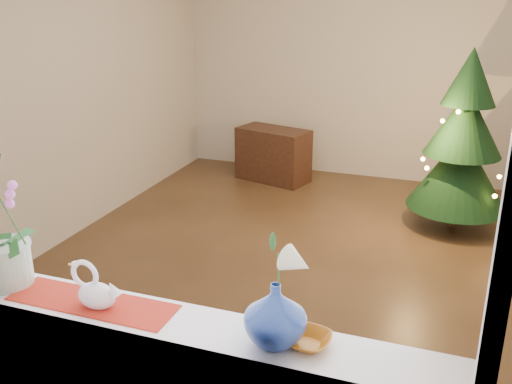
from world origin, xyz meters
TOP-DOWN VIEW (x-y plane):
  - ground at (0.00, 0.00)m, footprint 5.00×5.00m
  - wall_back at (0.00, 2.50)m, footprint 4.50×0.10m
  - wall_front at (0.00, -2.50)m, footprint 4.50×0.10m
  - wall_left at (-2.25, 0.00)m, footprint 0.10×5.00m
  - windowsill at (0.00, -2.37)m, footprint 2.20×0.26m
  - window_frame at (0.00, -2.47)m, footprint 2.22×0.06m
  - runner at (-0.38, -2.37)m, footprint 0.70×0.20m
  - orchid_pot at (-0.80, -2.36)m, footprint 0.26×0.26m
  - swan at (-0.34, -2.39)m, footprint 0.22×0.11m
  - blue_vase at (0.39, -2.38)m, footprint 0.33×0.33m
  - lily at (0.39, -2.38)m, footprint 0.15×0.08m
  - paperweight at (0.36, -2.38)m, footprint 0.09×0.09m
  - amber_dish at (0.50, -2.36)m, footprint 0.16×0.16m
  - xmas_tree at (0.98, 1.27)m, footprint 1.12×1.12m
  - side_table at (-1.04, 1.98)m, footprint 0.89×0.60m

SIDE VIEW (x-z plane):
  - ground at x=0.00m, z-range 0.00..0.00m
  - side_table at x=-1.04m, z-range 0.00..0.61m
  - xmas_tree at x=0.98m, z-range 0.00..1.64m
  - windowsill at x=0.00m, z-range 0.88..0.92m
  - runner at x=-0.38m, z-range 0.92..0.93m
  - amber_dish at x=0.50m, z-range 0.92..0.96m
  - paperweight at x=0.36m, z-range 0.92..0.99m
  - swan at x=-0.34m, z-range 0.92..1.11m
  - blue_vase at x=0.39m, z-range 0.92..1.19m
  - orchid_pot at x=-0.80m, z-range 0.92..1.54m
  - lily at x=0.39m, z-range 1.19..1.39m
  - wall_back at x=0.00m, z-range 0.00..2.70m
  - wall_front at x=0.00m, z-range 0.00..2.70m
  - wall_left at x=-2.25m, z-range 0.00..2.70m
  - window_frame at x=0.00m, z-range 0.90..2.50m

